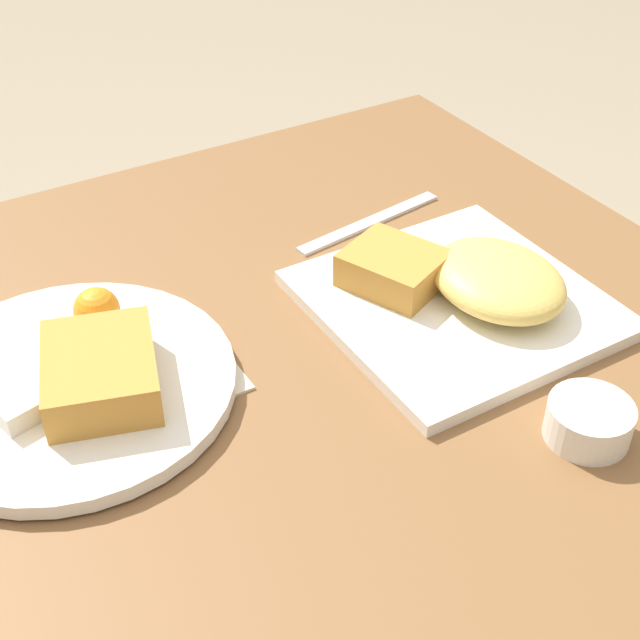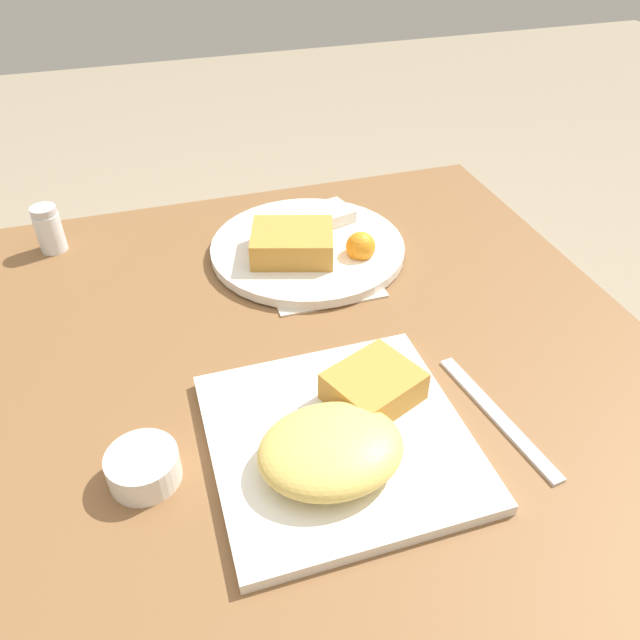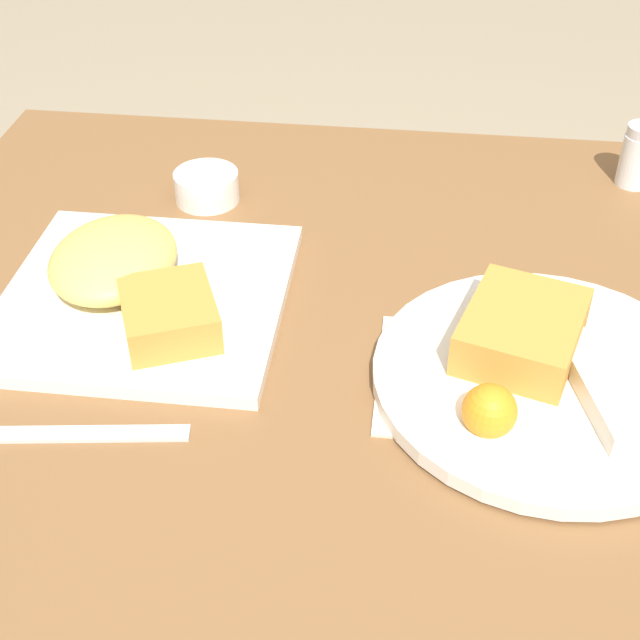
% 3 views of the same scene
% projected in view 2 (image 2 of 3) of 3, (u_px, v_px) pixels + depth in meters
% --- Properties ---
extents(ground_plane, '(8.00, 8.00, 0.00)m').
position_uv_depth(ground_plane, '(318.00, 630.00, 1.25)').
color(ground_plane, gray).
extents(dining_table, '(0.85, 0.87, 0.75)m').
position_uv_depth(dining_table, '(317.00, 402.00, 0.84)').
color(dining_table, brown).
rests_on(dining_table, ground_plane).
extents(menu_card, '(0.16, 0.24, 0.00)m').
position_uv_depth(menu_card, '(311.00, 260.00, 0.94)').
color(menu_card, beige).
rests_on(menu_card, dining_table).
extents(plate_square_near, '(0.27, 0.27, 0.06)m').
position_uv_depth(plate_square_near, '(341.00, 436.00, 0.64)').
color(plate_square_near, white).
rests_on(plate_square_near, dining_table).
extents(plate_oval_far, '(0.29, 0.29, 0.05)m').
position_uv_depth(plate_oval_far, '(307.00, 244.00, 0.94)').
color(plate_oval_far, white).
rests_on(plate_oval_far, menu_card).
extents(sauce_ramekin, '(0.07, 0.07, 0.03)m').
position_uv_depth(sauce_ramekin, '(143.00, 466.00, 0.62)').
color(sauce_ramekin, white).
rests_on(sauce_ramekin, dining_table).
extents(salt_shaker, '(0.04, 0.04, 0.07)m').
position_uv_depth(salt_shaker, '(50.00, 232.00, 0.95)').
color(salt_shaker, white).
rests_on(salt_shaker, dining_table).
extents(butter_knife, '(0.04, 0.20, 0.00)m').
position_uv_depth(butter_knife, '(497.00, 416.00, 0.69)').
color(butter_knife, silver).
rests_on(butter_knife, dining_table).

